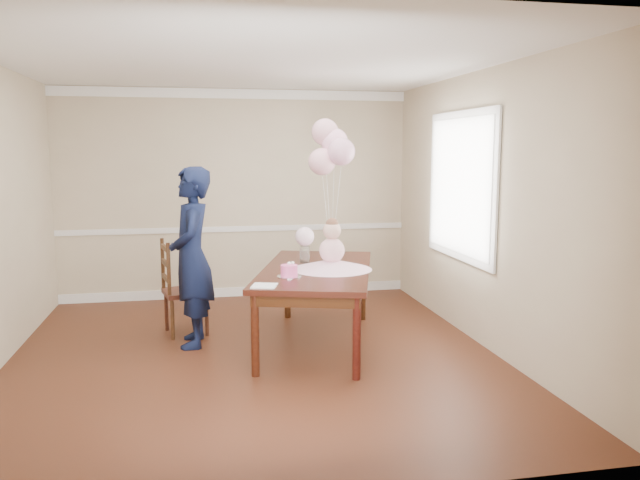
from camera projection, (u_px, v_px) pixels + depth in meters
The scene contains 47 objects.
floor at pixel (255, 357), 5.86m from camera, with size 4.50×5.00×0.00m, color #37180D.
ceiling at pixel (251, 61), 5.47m from camera, with size 4.50×5.00×0.02m, color white.
wall_back at pixel (236, 195), 8.09m from camera, with size 4.50×0.02×2.70m, color tan.
wall_front at pixel (295, 262), 3.24m from camera, with size 4.50×0.02×2.70m, color tan.
wall_right at pixel (483, 209), 6.09m from camera, with size 0.02×5.00×2.70m, color tan.
chair_rail_trim at pixel (237, 229), 8.15m from camera, with size 4.50×0.02×0.07m, color white.
crown_molding at pixel (234, 94), 7.90m from camera, with size 4.50×0.02×0.12m, color white.
baseboard_trim at pixel (238, 292), 8.27m from camera, with size 4.50×0.02×0.12m, color white.
window_frame at pixel (461, 186), 6.54m from camera, with size 0.02×1.66×1.56m, color white.
window_blinds at pixel (459, 186), 6.54m from camera, with size 0.01×1.50×1.40m, color silver.
dining_table_top at pixel (317, 270), 6.15m from camera, with size 1.03×2.06×0.05m, color black.
table_apron at pixel (317, 278), 6.16m from camera, with size 0.93×1.96×0.10m, color black.
table_leg_fl at pixel (255, 335), 5.31m from camera, with size 0.07×0.07×0.72m, color black.
table_leg_fr at pixel (357, 338), 5.23m from camera, with size 0.07×0.07×0.72m, color black.
table_leg_bl at pixel (288, 287), 7.18m from camera, with size 0.07×0.07×0.72m, color black.
table_leg_br at pixel (363, 289), 7.09m from camera, with size 0.07×0.07×0.72m, color black.
baby_skirt at pixel (332, 264), 6.07m from camera, with size 0.78×0.78×0.10m, color #F1B1CC.
baby_torso at pixel (332, 250), 6.05m from camera, with size 0.25×0.25×0.25m, color #FFA1D4.
baby_head at pixel (332, 230), 6.02m from camera, with size 0.18×0.18×0.18m, color beige.
baby_hair at pixel (332, 224), 6.01m from camera, with size 0.12×0.12×0.12m, color brown.
cake_platter at pixel (289, 276), 5.70m from camera, with size 0.23×0.23×0.01m, color silver.
birthday_cake at pixel (289, 271), 5.70m from camera, with size 0.15×0.15×0.10m, color #FF50A6.
cake_flower_a at pixel (289, 263), 5.69m from camera, with size 0.03×0.03×0.03m, color white.
cake_flower_b at pixel (293, 263), 5.70m from camera, with size 0.03×0.03×0.03m, color white.
rose_vase_near at pixel (305, 254), 6.45m from camera, with size 0.10×0.10×0.16m, color white.
roses_near at pixel (305, 236), 6.42m from camera, with size 0.20×0.20×0.20m, color silver.
napkin at pixel (264, 286), 5.31m from camera, with size 0.21×0.21×0.01m, color white.
balloon_weight at pixel (331, 257), 6.69m from camera, with size 0.04×0.04×0.02m, color silver.
balloon_a at pixel (322, 162), 6.55m from camera, with size 0.29×0.29×0.29m, color #F5ADBC.
balloon_b at pixel (341, 152), 6.47m from camera, with size 0.29×0.29×0.29m, color #EAA6C5.
balloon_c at pixel (334, 142), 6.61m from camera, with size 0.29×0.29×0.29m, color #FEB4D2.
balloon_d at pixel (325, 132), 6.63m from camera, with size 0.29×0.29×0.29m, color #E3A1AF.
balloon_ribbon_a at pixel (327, 217), 6.63m from camera, with size 0.00×0.00×0.87m, color white.
balloon_ribbon_b at pixel (336, 213), 6.59m from camera, with size 0.00×0.00×0.97m, color white.
balloon_ribbon_c at pixel (333, 207), 6.66m from camera, with size 0.00×0.00×1.07m, color silver.
balloon_ribbon_d at pixel (328, 202), 6.67m from camera, with size 0.00×0.00×1.17m, color white.
dining_chair_seat at pixel (186, 292), 6.55m from camera, with size 0.43×0.43×0.05m, color #3C1810.
chair_leg_fl at pixel (172, 319), 6.35m from camera, with size 0.04×0.04×0.42m, color #341C0E.
chair_leg_fr at pixel (207, 316), 6.49m from camera, with size 0.04×0.04×0.42m, color #32170D.
chair_leg_bl at pixel (166, 311), 6.68m from camera, with size 0.04×0.04×0.42m, color #32160D.
chair_leg_br at pixel (199, 308), 6.82m from camera, with size 0.04×0.04×0.42m, color #38180F.
chair_back_post_l at pixel (169, 270), 6.27m from camera, with size 0.04×0.04×0.55m, color #371D0F.
chair_back_post_r at pixel (163, 264), 6.59m from camera, with size 0.04×0.04×0.55m, color #341C0E.
chair_slat_low at pixel (166, 278), 6.45m from camera, with size 0.03×0.39×0.05m, color #3D2310.
chair_slat_mid at pixel (166, 263), 6.43m from camera, with size 0.03×0.39×0.05m, color #341D0E.
chair_slat_top at pixel (165, 248), 6.40m from camera, with size 0.03×0.39×0.05m, color #381F0F.
woman at pixel (192, 257), 6.10m from camera, with size 0.64×0.43×1.77m, color black.
Camera 1 is at (-0.49, -5.65, 1.93)m, focal length 35.00 mm.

